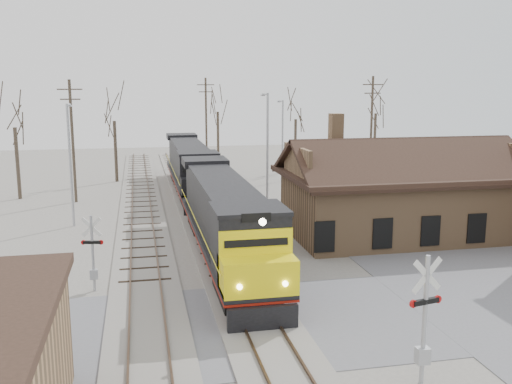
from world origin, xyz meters
TOP-DOWN VIEW (x-y plane):
  - ground at (0.00, 0.00)m, footprint 140.00×140.00m
  - road at (0.00, 0.00)m, footprint 60.00×9.00m
  - track_main at (0.00, 15.00)m, footprint 3.40×90.00m
  - track_siding at (-4.50, 15.00)m, footprint 3.40×90.00m
  - depot at (11.99, 12.00)m, footprint 15.20×9.31m
  - locomotive_lead at (0.00, 8.84)m, footprint 3.09×20.70m
  - locomotive_trailing at (0.00, 29.82)m, footprint 3.09×20.70m
  - crossbuck_near at (4.26, -5.78)m, footprint 1.24×0.35m
  - crossbuck_far at (-6.88, 5.33)m, footprint 1.05×0.31m
  - streetlight_a at (-9.17, 19.03)m, footprint 0.25×2.04m
  - streetlight_b at (5.03, 20.49)m, footprint 0.25×2.04m
  - streetlight_c at (9.77, 34.37)m, footprint 0.25×2.04m
  - utility_pole_a at (-9.86, 27.56)m, footprint 2.00×0.24m
  - utility_pole_b at (3.30, 44.65)m, footprint 2.00×0.24m
  - utility_pole_c at (17.30, 29.53)m, footprint 2.00×0.24m
  - tree_a at (-14.76, 30.01)m, footprint 4.12×4.12m
  - tree_b at (-6.81, 37.52)m, footprint 4.12×4.12m
  - tree_c at (5.32, 49.38)m, footprint 4.30×4.30m
  - tree_d at (13.10, 41.19)m, footprint 3.94×3.94m
  - tree_e at (21.71, 38.72)m, footprint 4.39×4.39m

SIDE VIEW (x-z plane):
  - ground at x=0.00m, z-range 0.00..0.00m
  - road at x=0.00m, z-range 0.00..0.03m
  - track_main at x=0.00m, z-range -0.05..0.19m
  - track_siding at x=-4.50m, z-range -0.05..0.19m
  - crossbuck_far at x=-6.88m, z-range -0.09..3.62m
  - crossbuck_near at x=4.26m, z-range -0.16..4.24m
  - depot at x=11.99m, z-range -1.54..6.36m
  - locomotive_trailing at x=0.00m, z-range 0.24..4.59m
  - locomotive_lead at x=0.00m, z-range 0.12..4.71m
  - streetlight_c at x=9.77m, z-range 0.53..8.74m
  - streetlight_a at x=-9.17m, z-range 0.53..9.01m
  - streetlight_b at x=5.03m, z-range 0.54..9.66m
  - utility_pole_a at x=-9.86m, z-range 0.23..10.39m
  - utility_pole_b at x=3.30m, z-range 0.23..10.78m
  - utility_pole_c at x=17.30m, z-range 0.23..10.78m
  - tree_d at x=13.10m, z-range 2.04..11.68m
  - tree_b at x=-6.81m, z-range 2.14..12.22m
  - tree_a at x=-14.76m, z-range 2.14..12.23m
  - tree_c at x=5.32m, z-range 2.23..12.76m
  - tree_e at x=21.71m, z-range 2.28..13.04m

